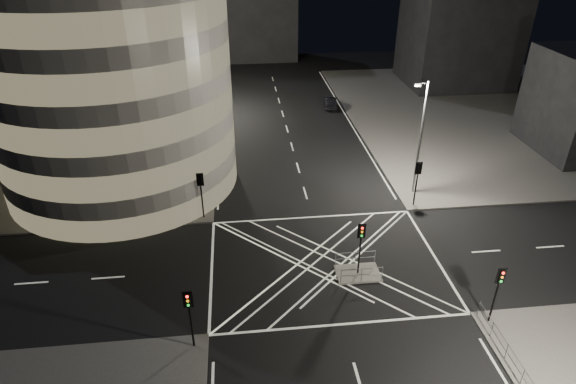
{
  "coord_description": "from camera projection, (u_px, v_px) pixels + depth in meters",
  "views": [
    {
      "loc": [
        -5.62,
        -26.69,
        21.33
      ],
      "look_at": [
        -2.09,
        5.14,
        3.0
      ],
      "focal_mm": 30.0,
      "sensor_mm": 36.0,
      "label": 1
    }
  ],
  "objects": [
    {
      "name": "ground",
      "position": [
        325.0,
        263.0,
        34.16
      ],
      "size": [
        120.0,
        120.0,
        0.0
      ],
      "primitive_type": "plane",
      "color": "black",
      "rests_on": "ground"
    },
    {
      "name": "sidewalk_far_left",
      "position": [
        32.0,
        132.0,
        54.63
      ],
      "size": [
        42.0,
        42.0,
        0.15
      ],
      "primitive_type": "cube",
      "color": "#52504D",
      "rests_on": "ground"
    },
    {
      "name": "sidewalk_far_right",
      "position": [
        515.0,
        113.0,
        60.18
      ],
      "size": [
        42.0,
        42.0,
        0.15
      ],
      "primitive_type": "cube",
      "color": "#52504D",
      "rests_on": "ground"
    },
    {
      "name": "central_island",
      "position": [
        358.0,
        273.0,
        33.02
      ],
      "size": [
        3.0,
        2.0,
        0.15
      ],
      "primitive_type": "cube",
      "color": "slate",
      "rests_on": "ground"
    },
    {
      "name": "office_tower_curved",
      "position": [
        59.0,
        31.0,
        42.05
      ],
      "size": [
        30.0,
        29.0,
        27.2
      ],
      "color": "gray",
      "rests_on": "sidewalk_far_left"
    },
    {
      "name": "office_block_rear",
      "position": [
        105.0,
        7.0,
        62.74
      ],
      "size": [
        24.0,
        16.0,
        22.0
      ],
      "primitive_type": "cube",
      "color": "gray",
      "rests_on": "sidewalk_far_left"
    },
    {
      "name": "building_right_far",
      "position": [
        460.0,
        30.0,
        67.35
      ],
      "size": [
        14.0,
        12.0,
        15.0
      ],
      "primitive_type": "cube",
      "color": "black",
      "rests_on": "sidewalk_far_right"
    },
    {
      "name": "building_far_end",
      "position": [
        241.0,
        3.0,
        79.33
      ],
      "size": [
        18.0,
        8.0,
        18.0
      ],
      "primitive_type": "cube",
      "color": "black",
      "rests_on": "ground"
    },
    {
      "name": "tree_a",
      "position": [
        179.0,
        159.0,
        38.74
      ],
      "size": [
        4.04,
        4.04,
        6.56
      ],
      "color": "black",
      "rests_on": "sidewalk_far_left"
    },
    {
      "name": "tree_b",
      "position": [
        184.0,
        124.0,
        43.59
      ],
      "size": [
        4.32,
        4.32,
        7.38
      ],
      "color": "black",
      "rests_on": "sidewalk_far_left"
    },
    {
      "name": "tree_c",
      "position": [
        189.0,
        104.0,
        48.86
      ],
      "size": [
        4.64,
        4.64,
        7.37
      ],
      "color": "black",
      "rests_on": "sidewalk_far_left"
    },
    {
      "name": "tree_d",
      "position": [
        192.0,
        81.0,
        53.74
      ],
      "size": [
        5.26,
        5.26,
        8.32
      ],
      "color": "black",
      "rests_on": "sidewalk_far_left"
    },
    {
      "name": "tree_e",
      "position": [
        196.0,
        78.0,
        59.64
      ],
      "size": [
        4.22,
        4.22,
        6.26
      ],
      "color": "black",
      "rests_on": "sidewalk_far_left"
    },
    {
      "name": "traffic_signal_fl",
      "position": [
        201.0,
        187.0,
        37.73
      ],
      "size": [
        0.55,
        0.22,
        4.0
      ],
      "color": "black",
      "rests_on": "sidewalk_far_left"
    },
    {
      "name": "traffic_signal_nl",
      "position": [
        189.0,
        309.0,
        26.0
      ],
      "size": [
        0.55,
        0.22,
        4.0
      ],
      "color": "black",
      "rests_on": "sidewalk_near_left"
    },
    {
      "name": "traffic_signal_fr",
      "position": [
        418.0,
        176.0,
        39.42
      ],
      "size": [
        0.55,
        0.22,
        4.0
      ],
      "color": "black",
      "rests_on": "sidewalk_far_right"
    },
    {
      "name": "traffic_signal_nr",
      "position": [
        498.0,
        285.0,
        27.69
      ],
      "size": [
        0.55,
        0.22,
        4.0
      ],
      "color": "black",
      "rests_on": "sidewalk_near_right"
    },
    {
      "name": "traffic_signal_island",
      "position": [
        361.0,
        240.0,
        31.61
      ],
      "size": [
        0.55,
        0.22,
        4.0
      ],
      "color": "black",
      "rests_on": "central_island"
    },
    {
      "name": "street_lamp_left_near",
      "position": [
        193.0,
        131.0,
        40.85
      ],
      "size": [
        1.25,
        0.25,
        10.0
      ],
      "color": "slate",
      "rests_on": "sidewalk_far_left"
    },
    {
      "name": "street_lamp_left_far",
      "position": [
        202.0,
        72.0,
        56.38
      ],
      "size": [
        1.25,
        0.25,
        10.0
      ],
      "color": "slate",
      "rests_on": "sidewalk_far_left"
    },
    {
      "name": "street_lamp_right_far",
      "position": [
        420.0,
        135.0,
        40.07
      ],
      "size": [
        1.25,
        0.25,
        10.0
      ],
      "color": "slate",
      "rests_on": "sidewalk_far_right"
    },
    {
      "name": "railing_island_south",
      "position": [
        362.0,
        275.0,
        31.93
      ],
      "size": [
        2.8,
        0.06,
        1.1
      ],
      "primitive_type": "cube",
      "color": "slate",
      "rests_on": "central_island"
    },
    {
      "name": "railing_island_north",
      "position": [
        355.0,
        258.0,
        33.48
      ],
      "size": [
        2.8,
        0.06,
        1.1
      ],
      "primitive_type": "cube",
      "color": "slate",
      "rests_on": "central_island"
    },
    {
      "name": "sedan",
      "position": [
        330.0,
        102.0,
        61.74
      ],
      "size": [
        1.81,
        4.13,
        1.32
      ],
      "primitive_type": "imported",
      "rotation": [
        0.0,
        0.0,
        3.04
      ],
      "color": "black",
      "rests_on": "ground"
    }
  ]
}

